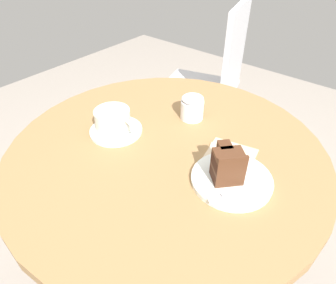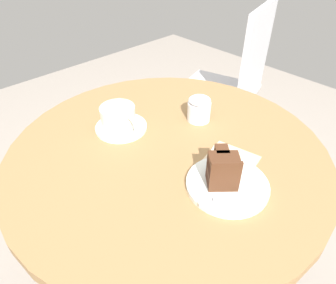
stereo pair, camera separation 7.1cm
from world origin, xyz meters
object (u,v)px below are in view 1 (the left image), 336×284
(teaspoon, at_px, (104,124))
(saucer, at_px, (116,131))
(coffee_cup, at_px, (113,120))
(napkin, at_px, (229,158))
(cafe_chair, at_px, (214,78))
(sugar_pot, at_px, (192,107))
(cake_slice, at_px, (227,165))
(fork, at_px, (228,194))
(cake_plate, at_px, (232,179))

(teaspoon, bearing_deg, saucer, -119.66)
(saucer, height_order, coffee_cup, coffee_cup)
(teaspoon, height_order, napkin, teaspoon)
(saucer, xyz_separation_m, napkin, (0.31, 0.11, -0.00))
(cafe_chair, height_order, sugar_pot, cafe_chair)
(saucer, distance_m, teaspoon, 0.04)
(cake_slice, xyz_separation_m, fork, (0.03, -0.04, -0.04))
(napkin, height_order, sugar_pot, sugar_pot)
(saucer, xyz_separation_m, cafe_chair, (-0.16, 0.80, -0.18))
(cake_plate, xyz_separation_m, napkin, (-0.05, 0.07, -0.00))
(saucer, relative_size, cake_slice, 1.66)
(napkin, bearing_deg, cafe_chair, 124.05)
(cake_plate, relative_size, cafe_chair, 0.21)
(teaspoon, height_order, fork, fork)
(fork, xyz_separation_m, cafe_chair, (-0.54, 0.81, -0.19))
(saucer, height_order, napkin, saucer)
(fork, relative_size, napkin, 0.76)
(teaspoon, bearing_deg, cafe_chair, -30.24)
(saucer, bearing_deg, cafe_chair, 101.13)
(teaspoon, bearing_deg, cake_plate, -122.24)
(saucer, height_order, teaspoon, teaspoon)
(teaspoon, bearing_deg, fork, -129.73)
(napkin, bearing_deg, coffee_cup, -160.78)
(cafe_chair, bearing_deg, napkin, 18.05)
(coffee_cup, bearing_deg, fork, -1.89)
(cake_plate, bearing_deg, fork, -68.03)
(saucer, xyz_separation_m, sugar_pot, (0.12, 0.20, 0.03))
(fork, distance_m, sugar_pot, 0.34)
(teaspoon, relative_size, cake_plate, 0.41)
(coffee_cup, height_order, teaspoon, coffee_cup)
(cafe_chair, relative_size, sugar_pot, 11.62)
(cake_plate, xyz_separation_m, cafe_chair, (-0.51, 0.76, -0.18))
(napkin, bearing_deg, teaspoon, -162.46)
(cake_slice, bearing_deg, napkin, 113.79)
(saucer, height_order, cake_slice, cake_slice)
(coffee_cup, xyz_separation_m, teaspoon, (-0.04, -0.00, -0.03))
(saucer, height_order, sugar_pot, sugar_pot)
(napkin, distance_m, sugar_pot, 0.21)
(napkin, bearing_deg, saucer, -161.32)
(napkin, bearing_deg, fork, -60.70)
(saucer, relative_size, teaspoon, 1.91)
(cake_plate, bearing_deg, cafe_chair, 124.08)
(cafe_chair, bearing_deg, cake_slice, 17.11)
(cake_plate, relative_size, cake_slice, 2.11)
(cake_slice, relative_size, napkin, 0.57)
(saucer, relative_size, coffee_cup, 1.12)
(coffee_cup, xyz_separation_m, cake_slice, (0.35, 0.03, 0.01))
(saucer, xyz_separation_m, fork, (0.38, -0.02, 0.01))
(saucer, relative_size, fork, 1.24)
(cafe_chair, distance_m, sugar_pot, 0.69)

